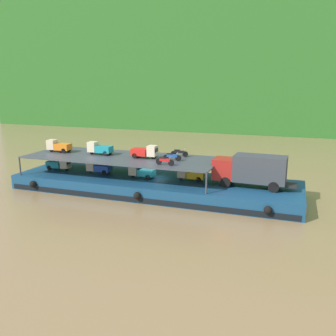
% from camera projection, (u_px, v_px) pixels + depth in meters
% --- Properties ---
extents(ground_plane, '(400.00, 400.00, 0.00)m').
position_uv_depth(ground_plane, '(154.00, 192.00, 38.36)').
color(ground_plane, olive).
extents(hillside_far_bank, '(129.33, 40.21, 38.82)m').
position_uv_depth(hillside_far_bank, '(246.00, 40.00, 93.31)').
color(hillside_far_bank, '#286023').
rests_on(hillside_far_bank, ground).
extents(cargo_barge, '(29.92, 8.74, 1.50)m').
position_uv_depth(cargo_barge, '(154.00, 185.00, 38.17)').
color(cargo_barge, navy).
rests_on(cargo_barge, ground).
extents(covered_lorry, '(7.92, 2.54, 3.10)m').
position_uv_depth(covered_lorry, '(251.00, 170.00, 34.38)').
color(covered_lorry, maroon).
rests_on(covered_lorry, cargo_barge).
extents(cargo_rack, '(20.72, 7.37, 2.00)m').
position_uv_depth(cargo_rack, '(121.00, 157.00, 38.80)').
color(cargo_rack, '#383D47').
rests_on(cargo_rack, cargo_barge).
extents(mini_truck_lower_stern, '(2.77, 1.25, 1.38)m').
position_uv_depth(mini_truck_lower_stern, '(59.00, 164.00, 41.43)').
color(mini_truck_lower_stern, teal).
rests_on(mini_truck_lower_stern, cargo_barge).
extents(mini_truck_lower_aft, '(2.77, 1.24, 1.38)m').
position_uv_depth(mini_truck_lower_aft, '(99.00, 167.00, 39.81)').
color(mini_truck_lower_aft, '#1E47B7').
rests_on(mini_truck_lower_aft, cargo_barge).
extents(mini_truck_lower_mid, '(2.75, 1.22, 1.38)m').
position_uv_depth(mini_truck_lower_mid, '(142.00, 171.00, 37.92)').
color(mini_truck_lower_mid, teal).
rests_on(mini_truck_lower_mid, cargo_barge).
extents(mini_truck_lower_fore, '(2.79, 1.28, 1.38)m').
position_uv_depth(mini_truck_lower_fore, '(191.00, 174.00, 37.01)').
color(mini_truck_lower_fore, gold).
rests_on(mini_truck_lower_fore, cargo_barge).
extents(mini_truck_upper_stern, '(2.79, 1.28, 1.38)m').
position_uv_depth(mini_truck_upper_stern, '(59.00, 146.00, 41.38)').
color(mini_truck_upper_stern, orange).
rests_on(mini_truck_upper_stern, cargo_rack).
extents(mini_truck_upper_mid, '(2.76, 1.23, 1.38)m').
position_uv_depth(mini_truck_upper_mid, '(100.00, 148.00, 39.91)').
color(mini_truck_upper_mid, teal).
rests_on(mini_truck_upper_mid, cargo_rack).
extents(mini_truck_upper_fore, '(2.76, 1.23, 1.38)m').
position_uv_depth(mini_truck_upper_fore, '(145.00, 152.00, 38.01)').
color(mini_truck_upper_fore, red).
rests_on(mini_truck_upper_fore, cargo_rack).
extents(motorcycle_upper_port, '(1.90, 0.55, 0.87)m').
position_uv_depth(motorcycle_upper_port, '(165.00, 161.00, 34.78)').
color(motorcycle_upper_port, black).
rests_on(motorcycle_upper_port, cargo_rack).
extents(motorcycle_upper_centre, '(1.90, 0.55, 0.87)m').
position_uv_depth(motorcycle_upper_centre, '(172.00, 157.00, 36.81)').
color(motorcycle_upper_centre, black).
rests_on(motorcycle_upper_centre, cargo_rack).
extents(motorcycle_upper_stbd, '(1.90, 0.55, 0.87)m').
position_uv_depth(motorcycle_upper_stbd, '(179.00, 153.00, 38.82)').
color(motorcycle_upper_stbd, black).
rests_on(motorcycle_upper_stbd, cargo_rack).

